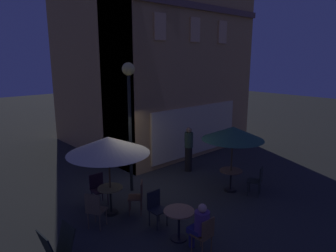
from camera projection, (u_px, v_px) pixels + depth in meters
ground_plane at (139, 196)px, 9.65m from camera, size 60.00×60.00×0.00m
cafe_building at (146, 74)px, 13.76m from camera, size 7.24×7.31×7.21m
street_lamp_near_corner at (129, 94)px, 9.36m from camera, size 0.40×0.40×4.18m
menu_sandwich_board at (57, 247)px, 6.37m from camera, size 0.65×0.58×0.83m
cafe_table_0 at (111, 195)px, 8.46m from camera, size 0.70×0.70×0.79m
cafe_table_1 at (231, 176)px, 9.94m from camera, size 0.74×0.74×0.71m
cafe_table_2 at (179, 218)px, 7.25m from camera, size 0.75×0.75×0.75m
patio_umbrella_0 at (108, 145)px, 8.14m from camera, size 2.25×2.25×2.25m
patio_umbrella_1 at (233, 133)px, 9.62m from camera, size 1.98×1.98×2.18m
cafe_chair_0 at (98, 186)px, 9.06m from camera, size 0.47×0.47×0.92m
cafe_chair_1 at (95, 208)px, 7.67m from camera, size 0.57×0.57×0.99m
cafe_chair_2 at (138, 194)px, 8.48m from camera, size 0.57×0.57×0.94m
cafe_chair_3 at (258, 178)px, 9.56m from camera, size 0.55×0.55×0.98m
cafe_chair_4 at (205, 233)px, 6.68m from camera, size 0.40×0.40×0.88m
cafe_chair_5 at (156, 205)px, 7.90m from camera, size 0.42×0.42×0.92m
patron_seated_0 at (200, 224)px, 6.75m from camera, size 0.35×0.54×1.19m
patron_standing_1 at (189, 149)px, 11.63m from camera, size 0.33×0.33×1.74m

